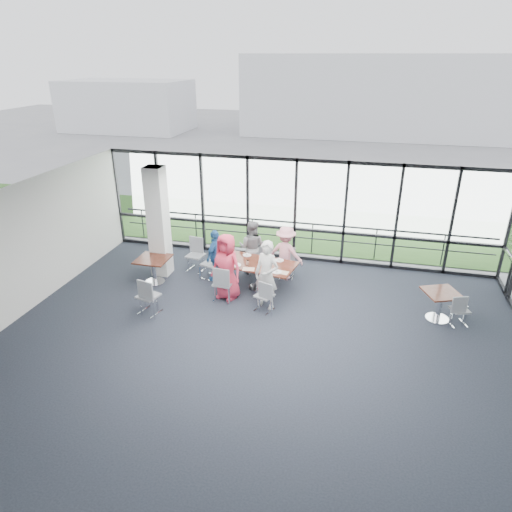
% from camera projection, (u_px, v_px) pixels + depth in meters
% --- Properties ---
extents(floor, '(12.00, 10.00, 0.02)m').
position_uv_depth(floor, '(256.00, 348.00, 10.15)').
color(floor, '#1E222B').
rests_on(floor, ground).
extents(ceiling, '(12.00, 10.00, 0.04)m').
position_uv_depth(ceiling, '(256.00, 210.00, 8.85)').
color(ceiling, silver).
rests_on(ceiling, ground).
extents(wall_left, '(0.10, 10.00, 3.20)m').
position_uv_depth(wall_left, '(11.00, 256.00, 10.81)').
color(wall_left, silver).
rests_on(wall_left, ground).
extents(wall_front, '(12.00, 0.10, 3.20)m').
position_uv_depth(wall_front, '(148.00, 485.00, 5.06)').
color(wall_front, silver).
rests_on(wall_front, ground).
extents(curtain_wall_back, '(12.00, 0.10, 3.20)m').
position_uv_depth(curtain_wall_back, '(295.00, 210.00, 13.93)').
color(curtain_wall_back, white).
rests_on(curtain_wall_back, ground).
extents(structural_column, '(0.50, 0.50, 3.20)m').
position_uv_depth(structural_column, '(158.00, 222.00, 12.95)').
color(structural_column, silver).
rests_on(structural_column, ground).
extents(apron, '(80.00, 70.00, 0.02)m').
position_uv_depth(apron, '(313.00, 211.00, 19.02)').
color(apron, gray).
rests_on(apron, ground).
extents(grass_strip, '(80.00, 5.00, 0.01)m').
position_uv_depth(grass_strip, '(307.00, 226.00, 17.24)').
color(grass_strip, '#2D4E20').
rests_on(grass_strip, ground).
extents(hangar_main, '(24.00, 10.00, 6.00)m').
position_uv_depth(hangar_main, '(400.00, 94.00, 36.43)').
color(hangar_main, silver).
rests_on(hangar_main, ground).
extents(hangar_aux, '(10.00, 6.00, 4.00)m').
position_uv_depth(hangar_aux, '(128.00, 106.00, 38.11)').
color(hangar_aux, silver).
rests_on(hangar_aux, ground).
extents(guard_rail, '(12.00, 0.06, 0.06)m').
position_uv_depth(guard_rail, '(297.00, 237.00, 14.91)').
color(guard_rail, '#2D2D33').
rests_on(guard_rail, ground).
extents(main_table, '(2.15, 1.42, 0.75)m').
position_uv_depth(main_table, '(259.00, 267.00, 12.48)').
color(main_table, '#3E1D0F').
rests_on(main_table, ground).
extents(side_table_left, '(0.88, 0.88, 0.75)m').
position_uv_depth(side_table_left, '(153.00, 262.00, 12.78)').
color(side_table_left, '#3E1D0F').
rests_on(side_table_left, ground).
extents(side_table_right, '(1.02, 1.02, 0.75)m').
position_uv_depth(side_table_right, '(441.00, 297.00, 10.99)').
color(side_table_right, '#3E1D0F').
rests_on(side_table_right, ground).
extents(diner_near_left, '(1.02, 0.82, 1.80)m').
position_uv_depth(diner_near_left, '(227.00, 267.00, 11.89)').
color(diner_near_left, '#D2314B').
rests_on(diner_near_left, ground).
extents(diner_near_right, '(0.78, 0.67, 1.80)m').
position_uv_depth(diner_near_right, '(267.00, 275.00, 11.44)').
color(diner_near_right, silver).
rests_on(diner_near_right, ground).
extents(diner_far_left, '(0.83, 0.54, 1.64)m').
position_uv_depth(diner_far_left, '(252.00, 247.00, 13.28)').
color(diner_far_left, gray).
rests_on(diner_far_left, ground).
extents(diner_far_right, '(1.12, 0.76, 1.59)m').
position_uv_depth(diner_far_right, '(286.00, 253.00, 12.97)').
color(diner_far_right, pink).
rests_on(diner_far_right, ground).
extents(diner_end, '(0.69, 0.98, 1.51)m').
position_uv_depth(diner_end, '(216.00, 255.00, 12.93)').
color(diner_end, '#28619F').
rests_on(diner_end, ground).
extents(chair_main_nl, '(0.51, 0.51, 0.97)m').
position_uv_depth(chair_main_nl, '(223.00, 283.00, 11.94)').
color(chair_main_nl, gray).
rests_on(chair_main_nl, ground).
extents(chair_main_nr, '(0.54, 0.54, 0.85)m').
position_uv_depth(chair_main_nr, '(264.00, 296.00, 11.45)').
color(chair_main_nr, gray).
rests_on(chair_main_nr, ground).
extents(chair_main_fl, '(0.45, 0.45, 0.85)m').
position_uv_depth(chair_main_fl, '(256.00, 258.00, 13.58)').
color(chair_main_fl, gray).
rests_on(chair_main_fl, ground).
extents(chair_main_fr, '(0.44, 0.44, 0.85)m').
position_uv_depth(chair_main_fr, '(287.00, 264.00, 13.16)').
color(chair_main_fr, gray).
rests_on(chair_main_fr, ground).
extents(chair_main_end, '(0.56, 0.56, 0.91)m').
position_uv_depth(chair_main_end, '(210.00, 264.00, 13.11)').
color(chair_main_end, gray).
rests_on(chair_main_end, ground).
extents(chair_spare_la, '(0.58, 0.58, 0.98)m').
position_uv_depth(chair_spare_la, '(148.00, 296.00, 11.30)').
color(chair_spare_la, gray).
rests_on(chair_spare_la, ground).
extents(chair_spare_lb, '(0.55, 0.55, 0.97)m').
position_uv_depth(chair_spare_lb, '(195.00, 256.00, 13.57)').
color(chair_spare_lb, gray).
rests_on(chair_spare_lb, ground).
extents(chair_spare_r, '(0.51, 0.51, 0.81)m').
position_uv_depth(chair_spare_r, '(460.00, 310.00, 10.86)').
color(chair_spare_r, gray).
rests_on(chair_spare_r, ground).
extents(plate_nl, '(0.28, 0.28, 0.01)m').
position_uv_depth(plate_nl, '(236.00, 265.00, 12.32)').
color(plate_nl, white).
rests_on(plate_nl, main_table).
extents(plate_nr, '(0.27, 0.27, 0.01)m').
position_uv_depth(plate_nr, '(277.00, 272.00, 11.93)').
color(plate_nr, white).
rests_on(plate_nr, main_table).
extents(plate_fl, '(0.24, 0.24, 0.01)m').
position_uv_depth(plate_fl, '(247.00, 255.00, 12.92)').
color(plate_fl, white).
rests_on(plate_fl, main_table).
extents(plate_fr, '(0.25, 0.25, 0.01)m').
position_uv_depth(plate_fr, '(279.00, 260.00, 12.61)').
color(plate_fr, white).
rests_on(plate_fr, main_table).
extents(plate_end, '(0.25, 0.25, 0.01)m').
position_uv_depth(plate_end, '(229.00, 258.00, 12.73)').
color(plate_end, white).
rests_on(plate_end, main_table).
extents(tumbler_a, '(0.07, 0.07, 0.14)m').
position_uv_depth(tumbler_a, '(248.00, 263.00, 12.30)').
color(tumbler_a, white).
rests_on(tumbler_a, main_table).
extents(tumbler_b, '(0.07, 0.07, 0.14)m').
position_uv_depth(tumbler_b, '(265.00, 266.00, 12.13)').
color(tumbler_b, white).
rests_on(tumbler_b, main_table).
extents(tumbler_c, '(0.07, 0.07, 0.14)m').
position_uv_depth(tumbler_c, '(263.00, 259.00, 12.55)').
color(tumbler_c, white).
rests_on(tumbler_c, main_table).
extents(tumbler_d, '(0.07, 0.07, 0.13)m').
position_uv_depth(tumbler_d, '(232.00, 259.00, 12.56)').
color(tumbler_d, white).
rests_on(tumbler_d, main_table).
extents(menu_a, '(0.35, 0.27, 0.00)m').
position_uv_depth(menu_a, '(248.00, 269.00, 12.09)').
color(menu_a, beige).
rests_on(menu_a, main_table).
extents(menu_b, '(0.35, 0.27, 0.00)m').
position_uv_depth(menu_b, '(282.00, 272.00, 11.92)').
color(menu_b, beige).
rests_on(menu_b, main_table).
extents(menu_c, '(0.30, 0.21, 0.00)m').
position_uv_depth(menu_c, '(270.00, 259.00, 12.67)').
color(menu_c, beige).
rests_on(menu_c, main_table).
extents(condiment_caddy, '(0.10, 0.07, 0.04)m').
position_uv_depth(condiment_caddy, '(260.00, 262.00, 12.49)').
color(condiment_caddy, black).
rests_on(condiment_caddy, main_table).
extents(ketchup_bottle, '(0.06, 0.06, 0.18)m').
position_uv_depth(ketchup_bottle, '(260.00, 259.00, 12.48)').
color(ketchup_bottle, '#A42714').
rests_on(ketchup_bottle, main_table).
extents(green_bottle, '(0.05, 0.05, 0.20)m').
position_uv_depth(green_bottle, '(264.00, 260.00, 12.38)').
color(green_bottle, '#1C6C27').
rests_on(green_bottle, main_table).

